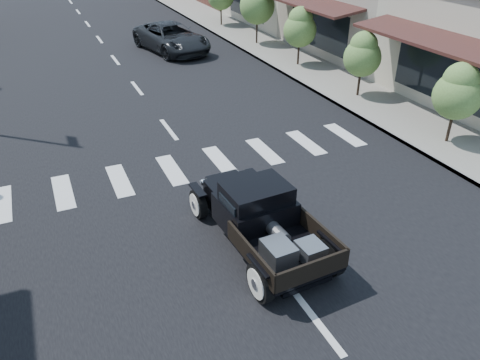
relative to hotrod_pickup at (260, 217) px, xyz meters
name	(u,v)px	position (x,y,z in m)	size (l,w,h in m)	color
ground	(250,235)	(-0.06, 0.41, -0.79)	(120.00, 120.00, 0.00)	black
road	(123,70)	(-0.06, 15.41, -0.78)	(14.00, 80.00, 0.02)	black
road_markings	(148,103)	(-0.06, 10.41, -0.79)	(12.00, 60.00, 0.06)	silver
sidewalk_right	(274,51)	(8.44, 15.41, -0.71)	(3.00, 80.00, 0.15)	gray
storefront_mid	(396,8)	(14.94, 13.41, 1.46)	(10.00, 9.00, 4.50)	#A09786
small_tree_a	(455,105)	(8.24, 2.35, 0.66)	(1.56, 1.56, 2.60)	#567E39
small_tree_b	(361,65)	(8.24, 7.37, 0.64)	(1.53, 1.53, 2.55)	#567E39
small_tree_c	(299,37)	(8.24, 12.40, 0.71)	(1.62, 1.62, 2.71)	#567E39
small_tree_d	(257,13)	(8.24, 17.24, 1.03)	(2.00, 2.00, 3.33)	#567E39
small_tree_e	(221,2)	(8.24, 22.81, 0.84)	(1.78, 1.78, 2.96)	#567E39
hotrod_pickup	(260,217)	(0.00, 0.00, 0.00)	(2.12, 4.55, 1.58)	black
second_car	(171,38)	(3.25, 17.89, -0.02)	(2.55, 5.53, 1.54)	black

